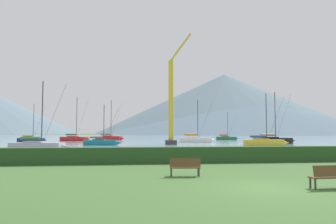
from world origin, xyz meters
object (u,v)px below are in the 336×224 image
Objects in this scene: park_bench_under_tree at (330,175)px; sailboat_slip_2 at (226,138)px; sailboat_slip_5 at (273,140)px; dock_crane at (171,107)px; sailboat_slip_0 at (31,140)px; sailboat_slip_1 at (75,138)px; sailboat_slip_6 at (196,139)px; sailboat_slip_4 at (264,142)px; sailboat_slip_7 at (38,146)px; sailboat_slip_9 at (109,138)px; park_bench_near_path at (185,166)px; sailboat_slip_3 at (101,142)px.

sailboat_slip_2 is at bearing 73.23° from park_bench_under_tree.
dock_crane is (-20.93, -2.05, 6.40)m from sailboat_slip_5.
sailboat_slip_0 is at bearing 113.29° from park_bench_under_tree.
park_bench_under_tree is (22.43, -72.10, -0.15)m from sailboat_slip_1.
sailboat_slip_6 is 58.26m from park_bench_under_tree.
sailboat_slip_4 is 17.79m from dock_crane.
sailboat_slip_4 is 5.35× the size of park_bench_under_tree.
sailboat_slip_7 is at bearing -136.94° from dock_crane.
park_bench_under_tree is (19.39, -28.67, -0.07)m from sailboat_slip_7.
park_bench_near_path is at bearing -66.91° from sailboat_slip_9.
sailboat_slip_5 is at bearing -84.08° from sailboat_slip_2.
sailboat_slip_3 is at bearing 104.17° from park_bench_under_tree.
sailboat_slip_7 is 51.91m from sailboat_slip_9.
dock_crane is (12.70, 1.98, 6.56)m from sailboat_slip_3.
sailboat_slip_0 is 5.41× the size of park_bench_under_tree.
sailboat_slip_9 is at bearing 97.71° from park_bench_under_tree.
sailboat_slip_1 reaches higher than sailboat_slip_5.
sailboat_slip_0 is at bearing -121.99° from sailboat_slip_1.
sailboat_slip_4 reaches higher than park_bench_near_path.
sailboat_slip_5 is at bearing -11.04° from sailboat_slip_1.
sailboat_slip_5 is 0.91× the size of sailboat_slip_9.
sailboat_slip_3 is 0.75× the size of sailboat_slip_6.
sailboat_slip_9 is at bearing 52.10° from sailboat_slip_0.
sailboat_slip_0 is 5.55× the size of park_bench_near_path.
sailboat_slip_1 is at bearing 158.67° from sailboat_slip_6.
dock_crane reaches higher than sailboat_slip_6.
sailboat_slip_3 is 0.82× the size of sailboat_slip_7.
sailboat_slip_4 is 0.93× the size of sailboat_slip_6.
dock_crane reaches higher than sailboat_slip_4.
sailboat_slip_1 is 1.30× the size of sailboat_slip_4.
sailboat_slip_9 is 6.92× the size of park_bench_under_tree.
sailboat_slip_7 is (-39.92, -19.79, -0.10)m from sailboat_slip_5.
park_bench_under_tree is (-20.91, -80.72, -0.04)m from sailboat_slip_2.
sailboat_slip_2 is 0.97× the size of sailboat_slip_7.
park_bench_near_path is at bearing -118.98° from sailboat_slip_5.
park_bench_near_path is (17.19, -67.95, -0.15)m from sailboat_slip_1.
sailboat_slip_2 is at bearing 90.54° from sailboat_slip_5.
sailboat_slip_5 reaches higher than park_bench_near_path.
sailboat_slip_4 is at bearing -26.54° from dock_crane.
sailboat_slip_4 reaches higher than park_bench_under_tree.
sailboat_slip_2 reaches higher than park_bench_under_tree.
sailboat_slip_0 is 38.00m from sailboat_slip_7.
sailboat_slip_0 is at bearing 139.16° from sailboat_slip_3.
sailboat_slip_6 reaches higher than sailboat_slip_2.
sailboat_slip_3 is 35.89m from sailboat_slip_9.
dock_crane reaches higher than sailboat_slip_9.
sailboat_slip_4 is at bearing -20.00° from sailboat_slip_0.
dock_crane is at bearing -21.44° from sailboat_slip_0.
sailboat_slip_6 is 0.45× the size of dock_crane.
sailboat_slip_1 is (8.57, 7.25, 0.12)m from sailboat_slip_0.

